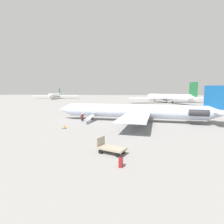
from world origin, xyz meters
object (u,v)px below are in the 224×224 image
Objects in this scene: boarding_stairs at (86,121)px; luggage_cart at (110,148)px; airplane_far_right at (56,95)px; airplane_main at (138,111)px; airplane_far_center at (166,97)px; suitcase at (121,162)px; passenger at (82,118)px.

luggage_cart is (-7.21, 12.39, 0.11)m from boarding_stairs.
airplane_main is at bearing 16.42° from airplane_far_right.
boarding_stairs is at bearing 12.37° from airplane_far_right.
airplane_far_center is at bearing 44.24° from airplane_far_right.
airplane_main reaches higher than suitcase.
airplane_far_center is 50.05× the size of suitcase.
airplane_main reaches higher than luggage_cart.
passenger is 13.52m from luggage_cart.
airplane_main is at bearing -58.84° from passenger.
boarding_stairs is (-66.08, 96.78, -2.15)m from airplane_far_right.
airplane_main is at bearing -64.51° from boarding_stairs.
airplane_far_center is at bearing -13.50° from passenger.
airplane_far_right reaches higher than suitcase.
passenger is 0.72× the size of luggage_cart.
airplane_main is 8.61m from boarding_stairs.
airplane_far_right is at bearing 42.22° from airplane_far_center.
airplane_main is 7.00× the size of boarding_stairs.
passenger is 1.98× the size of suitcase.
airplane_far_right is 25.02× the size of passenger.
boarding_stairs reaches higher than luggage_cart.
airplane_far_right is 131.50m from luggage_cart.
airplane_far_right is 0.99× the size of airplane_far_center.
boarding_stairs is 1.66× the size of luggage_cart.
airplane_far_center reaches higher than airplane_far_right.
boarding_stairs is (7.70, 3.60, -1.39)m from airplane_main.
passenger is (0.20, 1.09, 0.65)m from boarding_stairs.
boarding_stairs is at bearing -43.75° from luggage_cart.
luggage_cart is at bearing 88.68° from airplane_main.
airplane_far_right reaches higher than passenger.
airplane_far_right is 49.46× the size of suitcase.
suitcase is (-1.30, 2.29, -0.13)m from luggage_cart.
airplane_main is 16.04m from luggage_cart.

